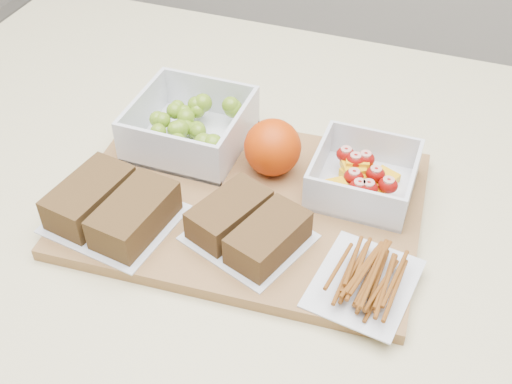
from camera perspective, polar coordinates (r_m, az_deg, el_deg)
cutting_board at (r=0.79m, az=-0.81°, el=-1.04°), size 0.44×0.33×0.02m
grape_container at (r=0.86m, az=-5.73°, el=5.91°), size 0.14×0.14×0.06m
fruit_container at (r=0.80m, az=9.49°, el=1.27°), size 0.12×0.12×0.05m
orange at (r=0.81m, az=1.48°, el=3.99°), size 0.07×0.07×0.07m
sandwich_bag_left at (r=0.77m, az=-12.66°, el=-1.28°), size 0.16×0.14×0.04m
sandwich_bag_center at (r=0.73m, az=-0.66°, el=-3.07°), size 0.16×0.15×0.04m
pretzel_bag at (r=0.69m, az=9.69°, el=-7.34°), size 0.12×0.14×0.03m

